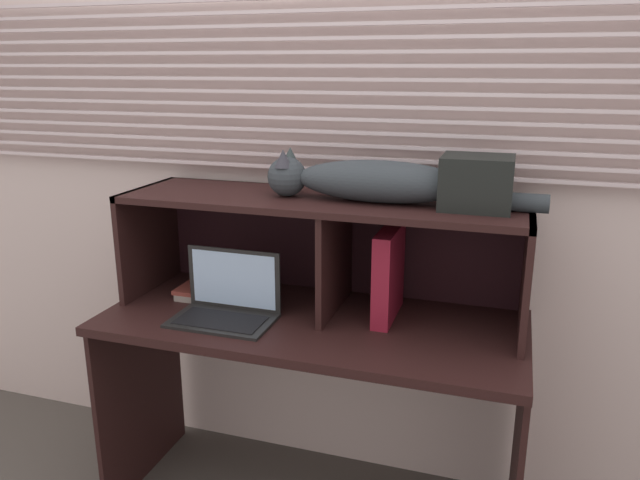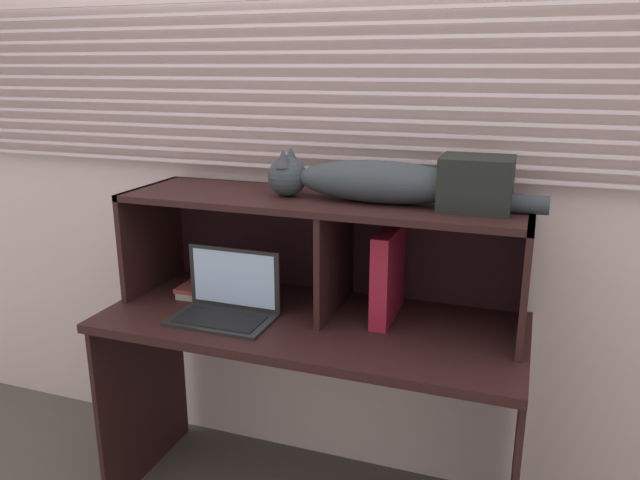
{
  "view_description": "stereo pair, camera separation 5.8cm",
  "coord_description": "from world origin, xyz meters",
  "views": [
    {
      "loc": [
        0.6,
        -1.55,
        1.54
      ],
      "look_at": [
        0.0,
        0.31,
        0.98
      ],
      "focal_mm": 34.38,
      "sensor_mm": 36.0,
      "label": 1
    },
    {
      "loc": [
        0.65,
        -1.53,
        1.54
      ],
      "look_at": [
        0.0,
        0.31,
        0.98
      ],
      "focal_mm": 34.38,
      "sensor_mm": 36.0,
      "label": 2
    }
  ],
  "objects": [
    {
      "name": "book_stack",
      "position": [
        -0.42,
        0.31,
        0.75
      ],
      "size": [
        0.18,
        0.21,
        0.04
      ],
      "color": "gray",
      "rests_on": "desk"
    },
    {
      "name": "laptop",
      "position": [
        -0.26,
        0.13,
        0.79
      ],
      "size": [
        0.33,
        0.2,
        0.22
      ],
      "color": "black",
      "rests_on": "desk"
    },
    {
      "name": "back_panel_with_blinds",
      "position": [
        0.0,
        0.55,
        1.26
      ],
      "size": [
        4.4,
        0.08,
        2.5
      ],
      "color": "beige",
      "rests_on": "ground"
    },
    {
      "name": "hutch_shelf_unit",
      "position": [
        0.01,
        0.34,
        1.01
      ],
      "size": [
        1.33,
        0.38,
        0.38
      ],
      "color": "black",
      "rests_on": "desk"
    },
    {
      "name": "binder_upright",
      "position": [
        0.23,
        0.31,
        0.89
      ],
      "size": [
        0.06,
        0.26,
        0.3
      ],
      "primitive_type": "cube",
      "color": "maroon",
      "rests_on": "desk"
    },
    {
      "name": "storage_box",
      "position": [
        0.49,
        0.31,
        1.2
      ],
      "size": [
        0.21,
        0.18,
        0.16
      ],
      "primitive_type": "cube",
      "color": "black",
      "rests_on": "hutch_shelf_unit"
    },
    {
      "name": "cat",
      "position": [
        0.17,
        0.31,
        1.19
      ],
      "size": [
        0.88,
        0.16,
        0.16
      ],
      "color": "#32393E",
      "rests_on": "hutch_shelf_unit"
    },
    {
      "name": "desk",
      "position": [
        0.0,
        0.21,
        0.59
      ],
      "size": [
        1.38,
        0.6,
        0.74
      ],
      "color": "black",
      "rests_on": "ground"
    }
  ]
}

